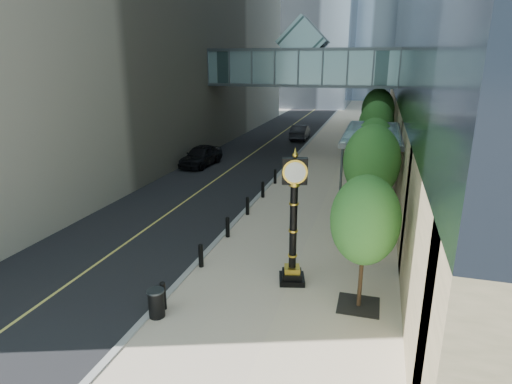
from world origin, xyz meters
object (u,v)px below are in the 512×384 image
at_px(street_clock, 293,228).
at_px(car_far, 300,132).
at_px(pedestrian, 362,190).
at_px(car_near, 201,156).
at_px(trash_bin, 156,304).

relative_size(street_clock, car_far, 1.07).
xyz_separation_m(street_clock, pedestrian, (2.09, 10.40, -1.37)).
distance_m(car_near, car_far, 15.02).
relative_size(street_clock, pedestrian, 3.14).
distance_m(trash_bin, pedestrian, 15.07).
bearing_deg(pedestrian, trash_bin, 79.86).
height_order(car_near, car_far, car_near).
xyz_separation_m(pedestrian, car_near, (-12.81, 6.20, -0.02)).
relative_size(trash_bin, car_near, 0.19).
height_order(pedestrian, car_far, pedestrian).
bearing_deg(car_near, trash_bin, -66.12).
bearing_deg(pedestrian, street_clock, 91.43).
xyz_separation_m(car_near, car_far, (5.44, 14.00, -0.04)).
relative_size(trash_bin, car_far, 0.19).
height_order(street_clock, car_near, street_clock).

